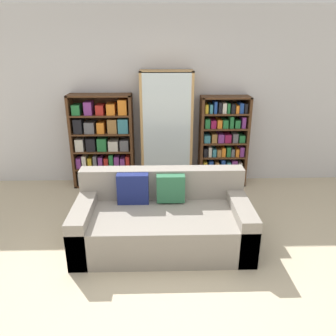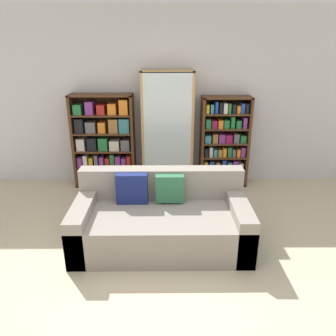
{
  "view_description": "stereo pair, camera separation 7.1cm",
  "coord_description": "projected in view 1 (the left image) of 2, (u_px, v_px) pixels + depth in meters",
  "views": [
    {
      "loc": [
        0.01,
        -2.62,
        2.18
      ],
      "look_at": [
        0.12,
        1.45,
        0.61
      ],
      "focal_mm": 35.0,
      "sensor_mm": 36.0,
      "label": 1
    },
    {
      "loc": [
        0.08,
        -2.62,
        2.18
      ],
      "look_at": [
        0.12,
        1.45,
        0.61
      ],
      "focal_mm": 35.0,
      "sensor_mm": 36.0,
      "label": 2
    }
  ],
  "objects": [
    {
      "name": "ground_plane",
      "position": [
        160.0,
        279.0,
        3.23
      ],
      "size": [
        16.0,
        16.0,
        0.0
      ],
      "primitive_type": "plane",
      "color": "beige"
    },
    {
      "name": "wall_back",
      "position": [
        159.0,
        99.0,
        5.11
      ],
      "size": [
        6.51,
        0.06,
        2.7
      ],
      "color": "silver",
      "rests_on": "ground"
    },
    {
      "name": "couch",
      "position": [
        162.0,
        221.0,
        3.73
      ],
      "size": [
        1.93,
        0.96,
        0.79
      ],
      "color": "gray",
      "rests_on": "ground"
    },
    {
      "name": "bookshelf_left",
      "position": [
        103.0,
        143.0,
        5.13
      ],
      "size": [
        0.96,
        0.32,
        1.46
      ],
      "color": "#4C2D19",
      "rests_on": "ground"
    },
    {
      "name": "display_cabinet",
      "position": [
        167.0,
        130.0,
        5.07
      ],
      "size": [
        0.79,
        0.36,
        1.8
      ],
      "color": "tan",
      "rests_on": "ground"
    },
    {
      "name": "bookshelf_right",
      "position": [
        223.0,
        143.0,
        5.18
      ],
      "size": [
        0.75,
        0.32,
        1.42
      ],
      "color": "#4C2D19",
      "rests_on": "ground"
    },
    {
      "name": "wine_bottle",
      "position": [
        209.0,
        184.0,
        5.03
      ],
      "size": [
        0.07,
        0.07,
        0.35
      ],
      "color": "black",
      "rests_on": "ground"
    }
  ]
}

